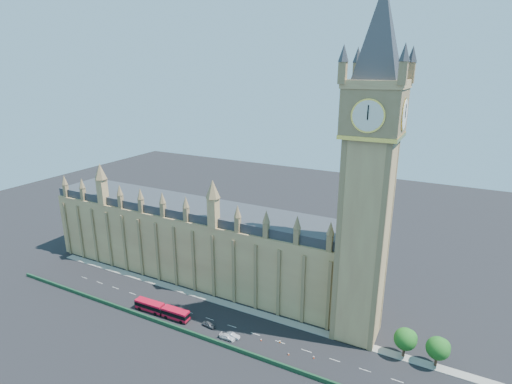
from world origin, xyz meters
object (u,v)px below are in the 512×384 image
at_px(red_bus, 162,310).
at_px(car_silver, 233,336).
at_px(car_grey, 209,325).
at_px(car_white, 227,337).

bearing_deg(red_bus, car_silver, -0.73).
xyz_separation_m(red_bus, car_grey, (16.70, 1.63, -1.05)).
height_order(red_bus, car_silver, red_bus).
distance_m(car_grey, car_white, 8.36).
distance_m(red_bus, car_grey, 16.81).
distance_m(car_silver, car_white, 1.57).
xyz_separation_m(car_grey, car_silver, (9.04, -1.26, -0.03)).
bearing_deg(car_silver, car_grey, 75.15).
xyz_separation_m(car_silver, car_white, (-1.04, -1.18, 0.01)).
relative_size(red_bus, car_silver, 4.72).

